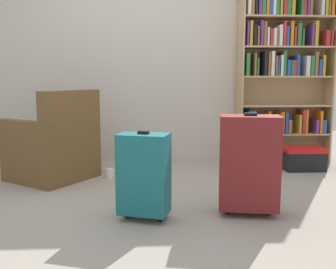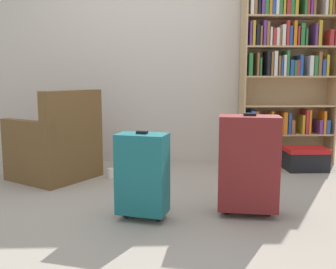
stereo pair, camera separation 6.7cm
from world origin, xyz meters
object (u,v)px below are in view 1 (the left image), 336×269
object	(u,v)px
bookshelf	(282,67)
armchair	(54,148)
mug	(110,173)
suitcase_dark_red	(249,163)
suitcase_teal	(144,174)
storage_box	(303,158)

from	to	relation	value
bookshelf	armchair	world-z (taller)	bookshelf
bookshelf	armchair	xyz separation A→B (m)	(-2.54, -0.66, -0.82)
mug	suitcase_dark_red	world-z (taller)	suitcase_dark_red
armchair	suitcase_teal	distance (m)	1.50
bookshelf	mug	distance (m)	2.37
storage_box	suitcase_teal	world-z (taller)	suitcase_teal
armchair	suitcase_dark_red	world-z (taller)	armchair
suitcase_dark_red	armchair	bearing A→B (deg)	145.99
storage_box	suitcase_dark_red	bearing A→B (deg)	-125.66
armchair	storage_box	size ratio (longest dim) A/B	2.18
bookshelf	suitcase_teal	bearing A→B (deg)	-131.51
armchair	storage_box	bearing A→B (deg)	5.11
storage_box	suitcase_teal	bearing A→B (deg)	-140.97
armchair	suitcase_dark_red	bearing A→B (deg)	-34.01
mug	storage_box	bearing A→B (deg)	6.51
mug	storage_box	xyz separation A→B (m)	(2.12, 0.24, 0.09)
mug	storage_box	world-z (taller)	storage_box
armchair	storage_box	xyz separation A→B (m)	(2.67, 0.24, -0.18)
suitcase_teal	mug	bearing A→B (deg)	106.59
armchair	mug	distance (m)	0.61
armchair	bookshelf	bearing A→B (deg)	14.52
armchair	suitcase_dark_red	distance (m)	2.03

